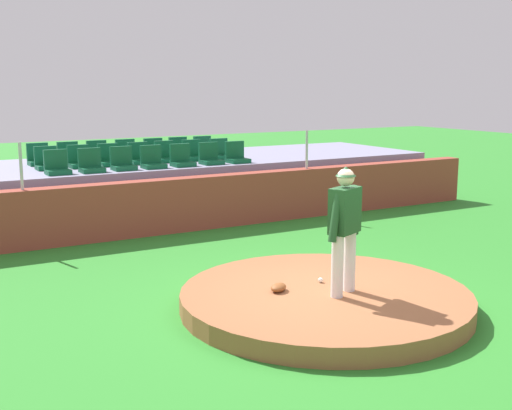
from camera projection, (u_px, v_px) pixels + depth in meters
name	position (u px, v px, depth m)	size (l,w,h in m)	color
ground_plane	(325.00, 308.00, 9.17)	(60.00, 60.00, 0.00)	#2C8329
pitchers_mound	(325.00, 299.00, 9.14)	(4.05, 4.05, 0.26)	#975C38
pitcher	(345.00, 221.00, 8.79)	(0.72, 0.43, 1.76)	silver
baseball	(321.00, 280.00, 9.48)	(0.07, 0.07, 0.07)	white
fielding_glove	(279.00, 287.00, 9.07)	(0.30, 0.20, 0.11)	brown
brick_barrier	(171.00, 205.00, 13.83)	(16.47, 0.40, 1.14)	#963D30
fence_post_left	(21.00, 166.00, 12.19)	(0.06, 0.06, 0.89)	silver
fence_post_right	(307.00, 150.00, 15.32)	(0.06, 0.06, 0.89)	silver
bleacher_platform	(134.00, 187.00, 15.84)	(15.27, 3.81, 1.26)	gray
stadium_chair_0	(57.00, 167.00, 13.52)	(0.48, 0.44, 0.50)	#105732
stadium_chair_1	(91.00, 165.00, 13.84)	(0.48, 0.44, 0.50)	#105732
stadium_chair_2	(123.00, 163.00, 14.21)	(0.48, 0.44, 0.50)	#105732
stadium_chair_3	(152.00, 161.00, 14.51)	(0.48, 0.44, 0.50)	#105732
stadium_chair_4	(182.00, 159.00, 14.85)	(0.48, 0.44, 0.50)	#105732
stadium_chair_5	(210.00, 157.00, 15.23)	(0.48, 0.44, 0.50)	#105732
stadium_chair_6	(237.00, 156.00, 15.52)	(0.48, 0.44, 0.50)	#105732
stadium_chair_7	(47.00, 162.00, 14.28)	(0.48, 0.44, 0.50)	#105732
stadium_chair_8	(80.00, 160.00, 14.60)	(0.48, 0.44, 0.50)	#105732
stadium_chair_9	(109.00, 159.00, 14.93)	(0.48, 0.44, 0.50)	#105732
stadium_chair_10	(139.00, 157.00, 15.28)	(0.48, 0.44, 0.50)	#105732
stadium_chair_11	(166.00, 155.00, 15.64)	(0.48, 0.44, 0.50)	#105732
stadium_chair_12	(193.00, 154.00, 15.97)	(0.48, 0.44, 0.50)	#105732
stadium_chair_13	(220.00, 152.00, 16.31)	(0.48, 0.44, 0.50)	#105732
stadium_chair_14	(39.00, 158.00, 15.06)	(0.48, 0.44, 0.50)	#105732
stadium_chair_15	(69.00, 157.00, 15.38)	(0.48, 0.44, 0.50)	#105732
stadium_chair_16	(98.00, 155.00, 15.74)	(0.48, 0.44, 0.50)	#105732
stadium_chair_17	(127.00, 153.00, 16.09)	(0.48, 0.44, 0.50)	#105732
stadium_chair_18	(155.00, 152.00, 16.39)	(0.48, 0.44, 0.50)	#105732
stadium_chair_19	(180.00, 151.00, 16.76)	(0.48, 0.44, 0.50)	#105732
stadium_chair_20	(204.00, 150.00, 17.06)	(0.48, 0.44, 0.50)	#105732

